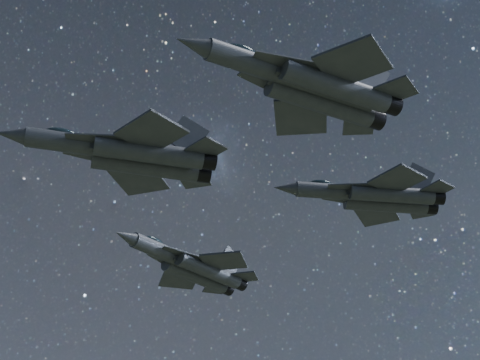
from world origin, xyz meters
TOP-DOWN VIEW (x-y plane):
  - jet_lead at (-12.54, 2.85)m, footprint 18.95×12.75m
  - jet_left at (4.74, 23.44)m, footprint 19.67×13.38m
  - jet_right at (-4.11, -11.19)m, footprint 19.18×13.46m
  - jet_slot at (12.01, -0.05)m, footprint 16.95×11.10m

SIDE VIEW (x-z plane):
  - jet_lead at x=-12.54m, z-range 147.60..152.38m
  - jet_right at x=-4.11m, z-range 148.87..153.71m
  - jet_left at x=4.74m, z-range 149.47..154.41m
  - jet_slot at x=12.01m, z-range 149.86..154.23m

